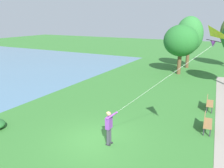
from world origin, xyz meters
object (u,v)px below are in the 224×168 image
Objects in this scene: park_bench_near_walkway at (207,122)px; tree_lakeside_far at (181,41)px; flying_kite at (207,37)px; tree_treeline_left at (189,35)px; person_kite_flyer at (109,125)px; park_bench_far_walkway at (209,102)px.

tree_lakeside_far is at bearing 109.29° from park_bench_near_walkway.
tree_treeline_left is at bearing 102.35° from flying_kite.
person_kite_flyer is 8.28m from park_bench_far_walkway.
flying_kite reaches higher than park_bench_near_walkway.
flying_kite is 21.93m from tree_treeline_left.
park_bench_far_walkway is (-0.35, 7.32, -4.91)m from flying_kite.
tree_lakeside_far reaches higher than park_bench_near_walkway.
tree_treeline_left is 4.13m from tree_lakeside_far.
flying_kite is 0.68× the size of tree_treeline_left.
flying_kite is 6.23m from park_bench_near_walkway.
person_kite_flyer is 21.66m from tree_treeline_left.
park_bench_near_walkway is at bearing -84.91° from park_bench_far_walkway.
person_kite_flyer reaches higher than park_bench_far_walkway.
flying_kite is at bearing -77.65° from tree_treeline_left.
flying_kite is 2.78× the size of park_bench_far_walkway.
person_kite_flyer is 5.62m from park_bench_near_walkway.
tree_lakeside_far is (-4.39, 9.95, 3.17)m from park_bench_far_walkway.
flying_kite reaches higher than person_kite_flyer.
tree_treeline_left is (-4.68, 21.38, -1.32)m from flying_kite.
park_bench_far_walkway is 0.28× the size of tree_lakeside_far.
tree_lakeside_far is (-0.07, -4.11, -0.42)m from tree_treeline_left.
tree_treeline_left reaches higher than person_kite_flyer.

